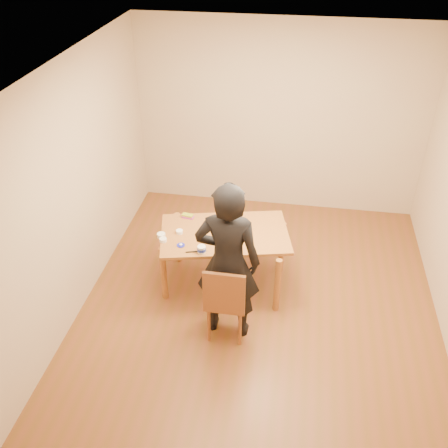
% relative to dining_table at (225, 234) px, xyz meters
% --- Properties ---
extents(room_shell, '(4.00, 4.50, 2.70)m').
position_rel_dining_table_xyz_m(room_shell, '(0.45, 0.06, 0.62)').
color(room_shell, brown).
rests_on(room_shell, ground).
extents(dining_table, '(1.59, 1.15, 0.04)m').
position_rel_dining_table_xyz_m(dining_table, '(0.00, 0.00, 0.00)').
color(dining_table, brown).
rests_on(dining_table, floor).
extents(dining_chair, '(0.39, 0.39, 0.04)m').
position_rel_dining_table_xyz_m(dining_chair, '(0.15, -0.78, -0.28)').
color(dining_chair, brown).
rests_on(dining_chair, floor).
extents(cake_plate, '(0.30, 0.30, 0.02)m').
position_rel_dining_table_xyz_m(cake_plate, '(0.07, 0.05, 0.03)').
color(cake_plate, red).
rests_on(cake_plate, dining_table).
extents(cake, '(0.21, 0.21, 0.07)m').
position_rel_dining_table_xyz_m(cake, '(0.07, 0.05, 0.07)').
color(cake, white).
rests_on(cake, cake_plate).
extents(frosting_dome, '(0.20, 0.20, 0.03)m').
position_rel_dining_table_xyz_m(frosting_dome, '(0.07, 0.05, 0.12)').
color(frosting_dome, white).
rests_on(frosting_dome, cake).
extents(frosting_tub, '(0.09, 0.09, 0.08)m').
position_rel_dining_table_xyz_m(frosting_tub, '(-0.18, -0.40, 0.06)').
color(frosting_tub, white).
rests_on(frosting_tub, dining_table).
extents(frosting_lid, '(0.09, 0.09, 0.01)m').
position_rel_dining_table_xyz_m(frosting_lid, '(-0.43, -0.32, 0.02)').
color(frosting_lid, '#191CA3').
rests_on(frosting_lid, dining_table).
extents(frosting_dollop, '(0.04, 0.04, 0.02)m').
position_rel_dining_table_xyz_m(frosting_dollop, '(-0.43, -0.32, 0.03)').
color(frosting_dollop, white).
rests_on(frosting_dollop, frosting_lid).
extents(ramekin_green, '(0.08, 0.08, 0.04)m').
position_rel_dining_table_xyz_m(ramekin_green, '(-0.65, -0.27, 0.04)').
color(ramekin_green, white).
rests_on(ramekin_green, dining_table).
extents(ramekin_yellow, '(0.08, 0.08, 0.04)m').
position_rel_dining_table_xyz_m(ramekin_yellow, '(-0.50, -0.09, 0.04)').
color(ramekin_yellow, white).
rests_on(ramekin_yellow, dining_table).
extents(ramekin_multi, '(0.09, 0.09, 0.04)m').
position_rel_dining_table_xyz_m(ramekin_multi, '(-0.69, -0.20, 0.04)').
color(ramekin_multi, white).
rests_on(ramekin_multi, dining_table).
extents(candy_box_pink, '(0.14, 0.08, 0.02)m').
position_rel_dining_table_xyz_m(candy_box_pink, '(-0.48, 0.24, 0.03)').
color(candy_box_pink, '#D53291').
rests_on(candy_box_pink, dining_table).
extents(candy_box_green, '(0.14, 0.09, 0.02)m').
position_rel_dining_table_xyz_m(candy_box_green, '(-0.49, 0.24, 0.05)').
color(candy_box_green, '#3F9C1C').
rests_on(candy_box_green, candy_box_pink).
extents(spatula, '(0.15, 0.06, 0.01)m').
position_rel_dining_table_xyz_m(spatula, '(-0.28, -0.41, 0.02)').
color(spatula, black).
rests_on(spatula, dining_table).
extents(person, '(0.67, 0.45, 1.81)m').
position_rel_dining_table_xyz_m(person, '(0.15, -0.73, 0.17)').
color(person, black).
rests_on(person, floor).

